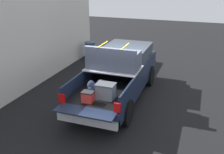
% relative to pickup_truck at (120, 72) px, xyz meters
% --- Properties ---
extents(ground_plane, '(40.00, 40.00, 0.00)m').
position_rel_pickup_truck_xyz_m(ground_plane, '(-0.35, 0.00, -0.95)').
color(ground_plane, black).
extents(pickup_truck, '(6.05, 2.06, 2.23)m').
position_rel_pickup_truck_xyz_m(pickup_truck, '(0.00, 0.00, 0.00)').
color(pickup_truck, '#162138').
rests_on(pickup_truck, ground_plane).
extents(building_facade, '(11.24, 0.36, 3.81)m').
position_rel_pickup_truck_xyz_m(building_facade, '(-0.29, 3.87, 0.95)').
color(building_facade, silver).
rests_on(building_facade, ground_plane).
extents(trash_can, '(0.60, 0.60, 0.98)m').
position_rel_pickup_truck_xyz_m(trash_can, '(4.09, 3.13, -0.46)').
color(trash_can, '#3F4C66').
rests_on(trash_can, ground_plane).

